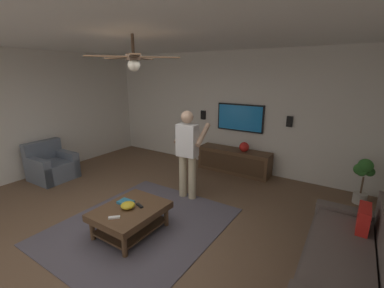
# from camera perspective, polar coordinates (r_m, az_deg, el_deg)

# --- Properties ---
(ground_plane) EXTENTS (8.04, 8.04, 0.00)m
(ground_plane) POSITION_cam_1_polar(r_m,az_deg,el_deg) (4.21, -14.25, -17.79)
(ground_plane) COLOR brown
(wall_back_tv) EXTENTS (0.10, 6.90, 2.77)m
(wall_back_tv) POSITION_cam_1_polar(r_m,az_deg,el_deg) (6.36, 7.90, 7.22)
(wall_back_tv) COLOR silver
(wall_back_tv) RESTS_ON ground
(wall_side_far) EXTENTS (6.88, 0.10, 2.77)m
(wall_side_far) POSITION_cam_1_polar(r_m,az_deg,el_deg) (6.57, -35.82, 4.72)
(wall_side_far) COLOR silver
(wall_side_far) RESTS_ON ground
(ceiling_slab) EXTENTS (6.88, 6.90, 0.10)m
(ceiling_slab) POSITION_cam_1_polar(r_m,az_deg,el_deg) (3.59, -17.45, 23.50)
(ceiling_slab) COLOR white
(area_rug) EXTENTS (2.59, 2.23, 0.01)m
(area_rug) POSITION_cam_1_polar(r_m,az_deg,el_deg) (4.25, -11.12, -17.16)
(area_rug) COLOR #514C56
(area_rug) RESTS_ON ground
(couch) EXTENTS (1.91, 0.89, 0.87)m
(couch) POSITION_cam_1_polar(r_m,az_deg,el_deg) (3.39, 31.64, -22.36)
(couch) COLOR #564C47
(couch) RESTS_ON ground
(armchair) EXTENTS (0.82, 0.83, 0.82)m
(armchair) POSITION_cam_1_polar(r_m,az_deg,el_deg) (6.51, -28.50, -4.37)
(armchair) COLOR slate
(armchair) RESTS_ON ground
(coffee_table) EXTENTS (1.00, 0.80, 0.40)m
(coffee_table) POSITION_cam_1_polar(r_m,az_deg,el_deg) (3.98, -13.41, -14.82)
(coffee_table) COLOR #513823
(coffee_table) RESTS_ON ground
(media_console) EXTENTS (0.45, 1.70, 0.55)m
(media_console) POSITION_cam_1_polar(r_m,az_deg,el_deg) (6.18, 9.20, -3.66)
(media_console) COLOR #513823
(media_console) RESTS_ON ground
(tv) EXTENTS (0.05, 1.12, 0.63)m
(tv) POSITION_cam_1_polar(r_m,az_deg,el_deg) (6.15, 10.52, 5.71)
(tv) COLOR black
(person_standing) EXTENTS (0.56, 0.57, 1.64)m
(person_standing) POSITION_cam_1_polar(r_m,az_deg,el_deg) (4.67, -0.93, -1.25)
(person_standing) COLOR #C6B793
(person_standing) RESTS_ON ground
(potted_plant_short) EXTENTS (0.29, 0.33, 0.85)m
(potted_plant_short) POSITION_cam_1_polar(r_m,az_deg,el_deg) (5.45, 33.47, -5.85)
(potted_plant_short) COLOR #B7B2A8
(potted_plant_short) RESTS_ON ground
(bowl) EXTENTS (0.20, 0.20, 0.09)m
(bowl) POSITION_cam_1_polar(r_m,az_deg,el_deg) (3.91, -13.93, -12.96)
(bowl) COLOR gold
(bowl) RESTS_ON coffee_table
(remote_white) EXTENTS (0.14, 0.14, 0.02)m
(remote_white) POSITION_cam_1_polar(r_m,az_deg,el_deg) (3.73, -16.74, -15.20)
(remote_white) COLOR white
(remote_white) RESTS_ON coffee_table
(remote_black) EXTENTS (0.09, 0.16, 0.02)m
(remote_black) POSITION_cam_1_polar(r_m,az_deg,el_deg) (3.94, -11.47, -13.11)
(remote_black) COLOR black
(remote_black) RESTS_ON coffee_table
(book) EXTENTS (0.17, 0.23, 0.04)m
(book) POSITION_cam_1_polar(r_m,az_deg,el_deg) (4.06, -14.36, -12.30)
(book) COLOR teal
(book) RESTS_ON coffee_table
(vase_round) EXTENTS (0.22, 0.22, 0.22)m
(vase_round) POSITION_cam_1_polar(r_m,az_deg,el_deg) (5.94, 11.40, -0.65)
(vase_round) COLOR red
(vase_round) RESTS_ON media_console
(wall_speaker_left) EXTENTS (0.06, 0.12, 0.22)m
(wall_speaker_left) POSITION_cam_1_polar(r_m,az_deg,el_deg) (5.84, 20.67, 4.65)
(wall_speaker_left) COLOR black
(wall_speaker_right) EXTENTS (0.06, 0.12, 0.22)m
(wall_speaker_right) POSITION_cam_1_polar(r_m,az_deg,el_deg) (6.61, 2.49, 6.40)
(wall_speaker_right) COLOR black
(ceiling_fan) EXTENTS (1.11, 1.08, 0.46)m
(ceiling_fan) POSITION_cam_1_polar(r_m,az_deg,el_deg) (3.60, -12.80, 17.74)
(ceiling_fan) COLOR #4C3828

